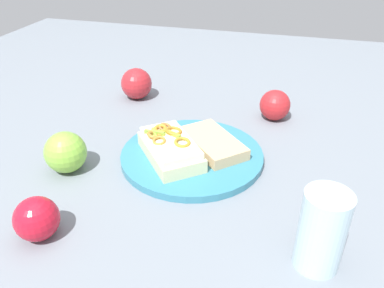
{
  "coord_description": "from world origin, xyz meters",
  "views": [
    {
      "loc": [
        -0.18,
        0.65,
        0.44
      ],
      "look_at": [
        0.0,
        0.0,
        0.03
      ],
      "focal_mm": 36.4,
      "sensor_mm": 36.0,
      "label": 1
    }
  ],
  "objects_px": {
    "plate": "(192,155)",
    "apple_1": "(136,84)",
    "sandwich": "(170,148)",
    "drinking_glass": "(322,231)",
    "apple_3": "(275,105)",
    "apple_0": "(66,152)",
    "bread_slice_side": "(213,143)",
    "apple_2": "(37,219)"
  },
  "relations": [
    {
      "from": "sandwich",
      "to": "apple_1",
      "type": "distance_m",
      "value": 0.34
    },
    {
      "from": "bread_slice_side",
      "to": "apple_3",
      "type": "distance_m",
      "value": 0.23
    },
    {
      "from": "apple_2",
      "to": "drinking_glass",
      "type": "relative_size",
      "value": 0.56
    },
    {
      "from": "apple_1",
      "to": "drinking_glass",
      "type": "bearing_deg",
      "value": 134.94
    },
    {
      "from": "bread_slice_side",
      "to": "apple_1",
      "type": "height_order",
      "value": "apple_1"
    },
    {
      "from": "apple_0",
      "to": "apple_1",
      "type": "height_order",
      "value": "apple_1"
    },
    {
      "from": "apple_0",
      "to": "drinking_glass",
      "type": "distance_m",
      "value": 0.49
    },
    {
      "from": "bread_slice_side",
      "to": "drinking_glass",
      "type": "distance_m",
      "value": 0.33
    },
    {
      "from": "plate",
      "to": "bread_slice_side",
      "type": "relative_size",
      "value": 1.91
    },
    {
      "from": "plate",
      "to": "apple_3",
      "type": "bearing_deg",
      "value": -122.57
    },
    {
      "from": "sandwich",
      "to": "apple_0",
      "type": "bearing_deg",
      "value": 72.89
    },
    {
      "from": "drinking_glass",
      "to": "apple_2",
      "type": "bearing_deg",
      "value": 8.01
    },
    {
      "from": "apple_1",
      "to": "apple_3",
      "type": "height_order",
      "value": "apple_1"
    },
    {
      "from": "plate",
      "to": "drinking_glass",
      "type": "relative_size",
      "value": 2.34
    },
    {
      "from": "sandwich",
      "to": "bread_slice_side",
      "type": "distance_m",
      "value": 0.09
    },
    {
      "from": "bread_slice_side",
      "to": "drinking_glass",
      "type": "bearing_deg",
      "value": 176.32
    },
    {
      "from": "sandwich",
      "to": "drinking_glass",
      "type": "height_order",
      "value": "drinking_glass"
    },
    {
      "from": "plate",
      "to": "apple_0",
      "type": "distance_m",
      "value": 0.25
    },
    {
      "from": "apple_0",
      "to": "drinking_glass",
      "type": "bearing_deg",
      "value": 166.21
    },
    {
      "from": "sandwich",
      "to": "bread_slice_side",
      "type": "height_order",
      "value": "sandwich"
    },
    {
      "from": "bread_slice_side",
      "to": "apple_3",
      "type": "bearing_deg",
      "value": -72.69
    },
    {
      "from": "sandwich",
      "to": "apple_3",
      "type": "relative_size",
      "value": 2.41
    },
    {
      "from": "plate",
      "to": "drinking_glass",
      "type": "distance_m",
      "value": 0.34
    },
    {
      "from": "bread_slice_side",
      "to": "apple_2",
      "type": "height_order",
      "value": "apple_2"
    },
    {
      "from": "apple_0",
      "to": "apple_3",
      "type": "bearing_deg",
      "value": -138.07
    },
    {
      "from": "plate",
      "to": "sandwich",
      "type": "xyz_separation_m",
      "value": [
        0.04,
        0.03,
        0.03
      ]
    },
    {
      "from": "plate",
      "to": "apple_2",
      "type": "relative_size",
      "value": 4.18
    },
    {
      "from": "plate",
      "to": "apple_0",
      "type": "bearing_deg",
      "value": 24.99
    },
    {
      "from": "plate",
      "to": "apple_1",
      "type": "bearing_deg",
      "value": -48.31
    },
    {
      "from": "bread_slice_side",
      "to": "drinking_glass",
      "type": "height_order",
      "value": "drinking_glass"
    },
    {
      "from": "plate",
      "to": "apple_1",
      "type": "height_order",
      "value": "apple_1"
    },
    {
      "from": "sandwich",
      "to": "drinking_glass",
      "type": "relative_size",
      "value": 1.43
    },
    {
      "from": "plate",
      "to": "apple_0",
      "type": "relative_size",
      "value": 3.6
    },
    {
      "from": "apple_0",
      "to": "apple_3",
      "type": "xyz_separation_m",
      "value": [
        -0.37,
        -0.33,
        -0.0
      ]
    },
    {
      "from": "apple_1",
      "to": "drinking_glass",
      "type": "distance_m",
      "value": 0.67
    },
    {
      "from": "plate",
      "to": "apple_1",
      "type": "distance_m",
      "value": 0.34
    },
    {
      "from": "plate",
      "to": "drinking_glass",
      "type": "height_order",
      "value": "drinking_glass"
    },
    {
      "from": "plate",
      "to": "sandwich",
      "type": "relative_size",
      "value": 1.64
    },
    {
      "from": "sandwich",
      "to": "drinking_glass",
      "type": "distance_m",
      "value": 0.34
    },
    {
      "from": "apple_1",
      "to": "drinking_glass",
      "type": "xyz_separation_m",
      "value": [
        -0.47,
        0.47,
        0.02
      ]
    },
    {
      "from": "apple_1",
      "to": "apple_2",
      "type": "distance_m",
      "value": 0.54
    },
    {
      "from": "bread_slice_side",
      "to": "apple_0",
      "type": "bearing_deg",
      "value": 73.41
    }
  ]
}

